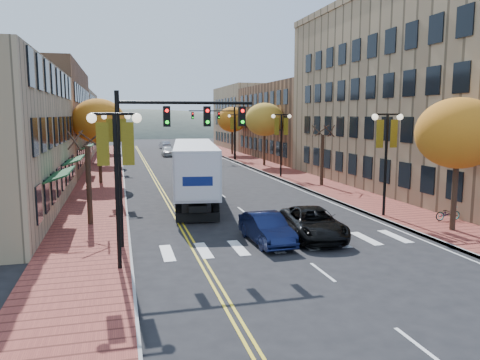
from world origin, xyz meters
TOP-DOWN VIEW (x-y plane):
  - ground at (0.00, 0.00)m, footprint 200.00×200.00m
  - sidewalk_left at (-9.00, 32.50)m, footprint 4.00×85.00m
  - sidewalk_right at (9.00, 32.50)m, footprint 4.00×85.00m
  - building_left_mid at (-17.00, 36.00)m, footprint 12.00×24.00m
  - building_left_far at (-17.00, 61.00)m, footprint 12.00×26.00m
  - building_right_near at (18.50, 16.00)m, footprint 15.00×28.00m
  - building_right_mid at (18.50, 42.00)m, footprint 15.00×24.00m
  - building_right_far at (18.50, 64.00)m, footprint 15.00×20.00m
  - tree_left_a at (-9.00, 8.00)m, footprint 0.28×0.28m
  - tree_left_b at (-9.00, 24.00)m, footprint 4.48×4.48m
  - tree_left_c at (-9.00, 40.00)m, footprint 4.16×4.16m
  - tree_left_d at (-9.00, 58.00)m, footprint 4.61×4.61m
  - tree_right_a at (9.00, 2.00)m, footprint 4.16×4.16m
  - tree_right_b at (9.00, 18.00)m, footprint 0.28×0.28m
  - tree_right_c at (9.00, 34.00)m, footprint 4.48×4.48m
  - tree_right_d at (9.00, 50.00)m, footprint 4.35×4.35m
  - lamp_left_a at (-7.50, 0.00)m, footprint 1.96×0.36m
  - lamp_left_b at (-7.50, 16.00)m, footprint 1.96×0.36m
  - lamp_left_c at (-7.50, 34.00)m, footprint 1.96×0.36m
  - lamp_left_d at (-7.50, 52.00)m, footprint 1.96×0.36m
  - lamp_right_a at (7.50, 6.00)m, footprint 1.96×0.36m
  - lamp_right_b at (7.50, 24.00)m, footprint 1.96×0.36m
  - lamp_right_c at (7.50, 42.00)m, footprint 1.96×0.36m
  - traffic_mast_near at (-5.48, 3.00)m, footprint 6.10×0.35m
  - traffic_mast_far at (5.48, 42.00)m, footprint 6.10×0.34m
  - semi_truck at (-2.30, 14.64)m, footprint 4.70×16.41m
  - navy_sedan at (-0.82, 2.48)m, footprint 1.70×4.32m
  - black_suv at (1.66, 2.81)m, footprint 2.98×5.48m
  - car_far_white at (-0.50, 50.72)m, footprint 1.84×4.38m
  - car_far_silver at (3.44, 56.20)m, footprint 2.17×5.01m
  - car_far_oncoming at (0.52, 66.15)m, footprint 1.83×4.25m
  - bicycle at (10.20, 3.88)m, footprint 1.52×0.55m

SIDE VIEW (x-z plane):
  - ground at x=0.00m, z-range 0.00..0.00m
  - sidewalk_left at x=-9.00m, z-range 0.00..0.15m
  - sidewalk_right at x=9.00m, z-range 0.00..0.15m
  - bicycle at x=10.20m, z-range 0.15..0.94m
  - car_far_oncoming at x=0.52m, z-range 0.00..1.36m
  - navy_sedan at x=-0.82m, z-range 0.00..1.40m
  - car_far_silver at x=3.44m, z-range 0.00..1.43m
  - black_suv at x=1.66m, z-range 0.00..1.46m
  - car_far_white at x=-0.50m, z-range 0.00..1.48m
  - tree_left_a at x=-9.00m, z-range 0.15..4.35m
  - tree_right_b at x=9.00m, z-range 0.15..4.35m
  - semi_truck at x=-2.30m, z-range 0.34..4.40m
  - lamp_left_a at x=-7.50m, z-range 1.27..7.32m
  - lamp_left_b at x=-7.50m, z-range 1.27..7.32m
  - lamp_left_c at x=-7.50m, z-range 1.27..7.32m
  - lamp_left_d at x=-7.50m, z-range 1.27..7.32m
  - lamp_right_a at x=7.50m, z-range 1.27..7.32m
  - lamp_right_b at x=7.50m, z-range 1.27..7.32m
  - lamp_right_c at x=7.50m, z-range 1.27..7.32m
  - building_left_far at x=-17.00m, z-range 0.00..9.50m
  - traffic_mast_near at x=-5.48m, z-range 1.42..8.42m
  - traffic_mast_far at x=5.48m, z-range 1.42..8.42m
  - building_right_mid at x=18.50m, z-range 0.00..10.00m
  - tree_left_c at x=-9.00m, z-range 1.71..8.40m
  - tree_right_a at x=9.00m, z-range 1.71..8.40m
  - tree_right_d at x=9.00m, z-range 1.79..8.79m
  - tree_left_b at x=-9.00m, z-range 1.84..9.05m
  - tree_right_c at x=9.00m, z-range 1.84..9.05m
  - building_left_mid at x=-17.00m, z-range 0.00..11.00m
  - building_right_far at x=18.50m, z-range 0.00..11.00m
  - tree_left_d at x=-9.00m, z-range 1.89..9.31m
  - building_right_near at x=18.50m, z-range 0.00..15.00m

